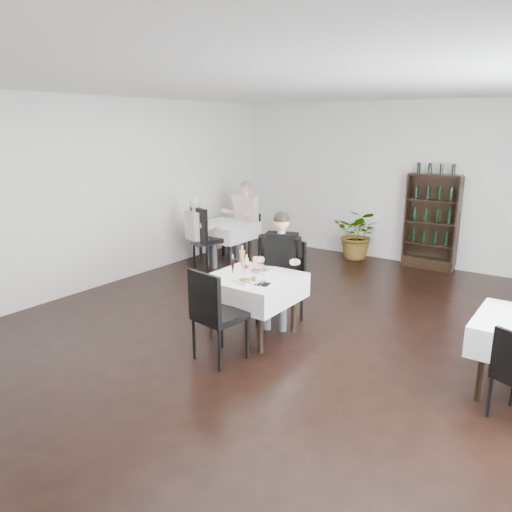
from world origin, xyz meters
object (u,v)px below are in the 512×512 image
(potted_tree, at_px, (358,234))
(main_table, at_px, (253,288))
(diner_main, at_px, (280,260))
(wine_shelf, at_px, (431,223))

(potted_tree, bearing_deg, main_table, -83.93)
(diner_main, bearing_deg, wine_shelf, 77.14)
(main_table, height_order, diner_main, diner_main)
(main_table, relative_size, potted_tree, 1.04)
(main_table, distance_m, potted_tree, 4.23)
(main_table, xyz_separation_m, diner_main, (0.04, 0.55, 0.24))
(wine_shelf, xyz_separation_m, potted_tree, (-1.35, -0.11, -0.35))
(wine_shelf, bearing_deg, main_table, -101.78)
(wine_shelf, distance_m, diner_main, 3.86)
(potted_tree, xyz_separation_m, diner_main, (0.49, -3.65, 0.37))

